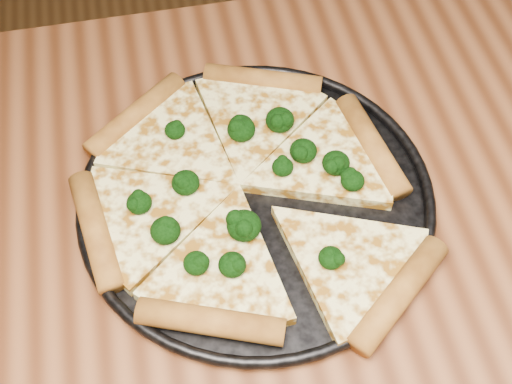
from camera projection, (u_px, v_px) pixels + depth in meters
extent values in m
cube|color=brown|center=(255.00, 333.00, 0.64)|extent=(1.20, 0.90, 0.04)
cube|color=brown|center=(501.00, 160.00, 1.22)|extent=(0.06, 0.06, 0.71)
cylinder|color=black|center=(256.00, 199.00, 0.70)|extent=(0.36, 0.36, 0.01)
torus|color=black|center=(256.00, 195.00, 0.69)|extent=(0.37, 0.37, 0.01)
cylinder|color=#B8782E|center=(372.00, 145.00, 0.72)|extent=(0.05, 0.14, 0.03)
cylinder|color=#B8782E|center=(263.00, 80.00, 0.77)|extent=(0.14, 0.07, 0.03)
cylinder|color=#B8782E|center=(136.00, 115.00, 0.74)|extent=(0.12, 0.11, 0.03)
cylinder|color=#B8782E|center=(96.00, 230.00, 0.66)|extent=(0.05, 0.14, 0.03)
cylinder|color=#B8782E|center=(211.00, 321.00, 0.60)|extent=(0.14, 0.07, 0.03)
cylinder|color=#B8782E|center=(399.00, 294.00, 0.62)|extent=(0.12, 0.11, 0.03)
ellipsoid|color=black|center=(331.00, 258.00, 0.63)|extent=(0.02, 0.02, 0.02)
ellipsoid|color=black|center=(336.00, 163.00, 0.69)|extent=(0.03, 0.03, 0.02)
ellipsoid|color=black|center=(303.00, 151.00, 0.70)|extent=(0.03, 0.03, 0.02)
ellipsoid|color=black|center=(232.00, 265.00, 0.62)|extent=(0.03, 0.03, 0.02)
ellipsoid|color=black|center=(280.00, 120.00, 0.72)|extent=(0.03, 0.03, 0.02)
ellipsoid|color=black|center=(353.00, 181.00, 0.68)|extent=(0.02, 0.02, 0.02)
ellipsoid|color=black|center=(244.00, 226.00, 0.65)|extent=(0.03, 0.03, 0.03)
ellipsoid|color=black|center=(175.00, 130.00, 0.72)|extent=(0.02, 0.02, 0.02)
ellipsoid|color=black|center=(196.00, 263.00, 0.63)|extent=(0.02, 0.02, 0.02)
ellipsoid|color=black|center=(241.00, 129.00, 0.72)|extent=(0.03, 0.03, 0.02)
ellipsoid|color=black|center=(241.00, 126.00, 0.72)|extent=(0.03, 0.03, 0.02)
ellipsoid|color=black|center=(283.00, 167.00, 0.69)|extent=(0.02, 0.02, 0.02)
ellipsoid|color=black|center=(186.00, 183.00, 0.68)|extent=(0.03, 0.03, 0.02)
ellipsoid|color=black|center=(139.00, 203.00, 0.66)|extent=(0.03, 0.03, 0.02)
ellipsoid|color=black|center=(165.00, 230.00, 0.64)|extent=(0.03, 0.03, 0.02)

